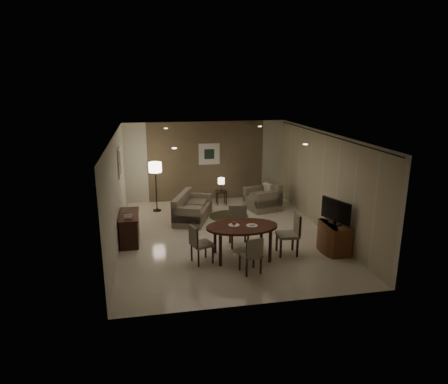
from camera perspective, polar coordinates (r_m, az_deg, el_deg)
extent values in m
cube|color=beige|center=(10.78, 0.20, -6.18)|extent=(5.50, 7.00, 0.00)
cube|color=white|center=(10.10, 0.21, 8.20)|extent=(5.50, 7.00, 0.00)
cube|color=brown|center=(13.73, -2.56, 4.43)|extent=(5.50, 0.00, 2.70)
cube|color=beige|center=(10.22, -15.11, 0.02)|extent=(0.00, 7.00, 2.70)
cube|color=beige|center=(11.19, 14.17, 1.41)|extent=(0.00, 7.00, 2.70)
cube|color=brown|center=(13.71, -2.55, 4.42)|extent=(3.96, 0.03, 2.70)
cylinder|color=black|center=(10.93, 14.28, 7.97)|extent=(0.03, 6.80, 0.03)
cube|color=silver|center=(13.66, -2.13, 5.44)|extent=(0.72, 0.03, 0.72)
cube|color=black|center=(13.64, -2.12, 5.43)|extent=(0.34, 0.01, 0.34)
cube|color=silver|center=(11.27, -14.72, 4.08)|extent=(0.03, 0.60, 0.80)
cube|color=gray|center=(11.27, -14.65, 4.09)|extent=(0.01, 0.46, 0.64)
cylinder|color=white|center=(8.16, -7.12, 6.22)|extent=(0.10, 0.10, 0.01)
cylinder|color=white|center=(8.78, 11.55, 6.68)|extent=(0.10, 0.10, 0.01)
cylinder|color=white|center=(11.72, -8.30, 8.98)|extent=(0.10, 0.10, 0.01)
cylinder|color=white|center=(12.17, 5.16, 9.32)|extent=(0.10, 0.10, 0.01)
cylinder|color=white|center=(9.22, 1.44, -4.77)|extent=(0.26, 0.26, 0.02)
cylinder|color=white|center=(9.22, 4.01, -4.81)|extent=(0.26, 0.26, 0.02)
sphere|color=maroon|center=(9.20, 1.44, -4.46)|extent=(0.09, 0.09, 0.09)
cube|color=white|center=(9.21, 4.01, -4.67)|extent=(0.12, 0.08, 0.03)
cylinder|color=#433A25|center=(12.24, 0.70, -3.47)|extent=(1.18, 1.18, 0.01)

